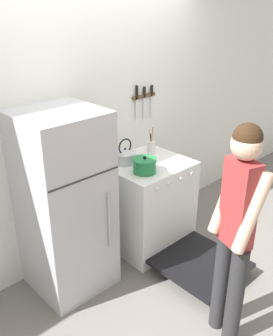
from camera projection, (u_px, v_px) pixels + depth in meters
The scene contains 9 objects.
ground_plane at pixel (104, 238), 4.00m from camera, with size 14.00×14.00×0.00m, color slate.
wall_back at pixel (97, 123), 3.49m from camera, with size 10.00×0.06×2.55m.
refrigerator at pixel (65, 204), 3.08m from camera, with size 0.64×0.65×1.59m.
stove_range at pixel (149, 205), 3.75m from camera, with size 0.77×1.42×0.91m.
dutch_oven_pot at pixel (145, 165), 3.36m from camera, with size 0.26×0.22×0.16m.
tea_kettle at pixel (125, 156), 3.55m from camera, with size 0.26×0.20×0.25m.
utensil_jar at pixel (151, 147), 3.77m from camera, with size 0.09×0.09×0.28m.
person at pixel (236, 226), 2.49m from camera, with size 0.34×0.39×1.68m.
wall_knife_strip at pixel (144, 97), 3.74m from camera, with size 0.31×0.03×0.36m.
Camera 1 is at (-2.02, -2.67, 2.34)m, focal length 40.00 mm.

